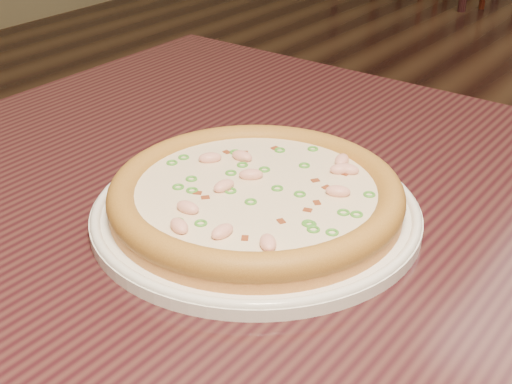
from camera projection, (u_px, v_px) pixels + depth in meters
The scene contains 3 objects.
hero_table at pixel (380, 318), 0.73m from camera, with size 1.20×0.80×0.75m.
plate at pixel (256, 211), 0.70m from camera, with size 0.32×0.32×0.02m.
pizza at pixel (256, 195), 0.69m from camera, with size 0.29×0.29×0.03m.
Camera 1 is at (0.02, -1.27, 1.11)m, focal length 50.00 mm.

